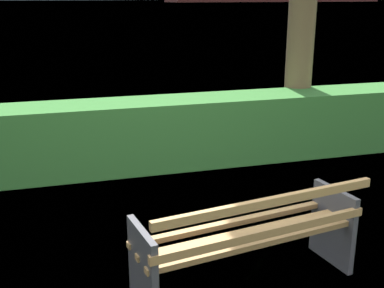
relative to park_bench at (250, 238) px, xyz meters
name	(u,v)px	position (x,y,z in m)	size (l,w,h in m)	color
ground_plane	(244,283)	(-0.01, 0.06, -0.43)	(1400.00, 1400.00, 0.00)	#567A38
water_surface	(50,1)	(-0.01, 306.39, -0.43)	(620.00, 620.00, 0.00)	#6B8EA3
park_bench	(250,238)	(0.00, 0.00, 0.00)	(1.86, 0.84, 0.87)	tan
hedge_row	(162,133)	(-0.01, 3.02, 0.02)	(12.48, 0.75, 0.91)	#387A33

